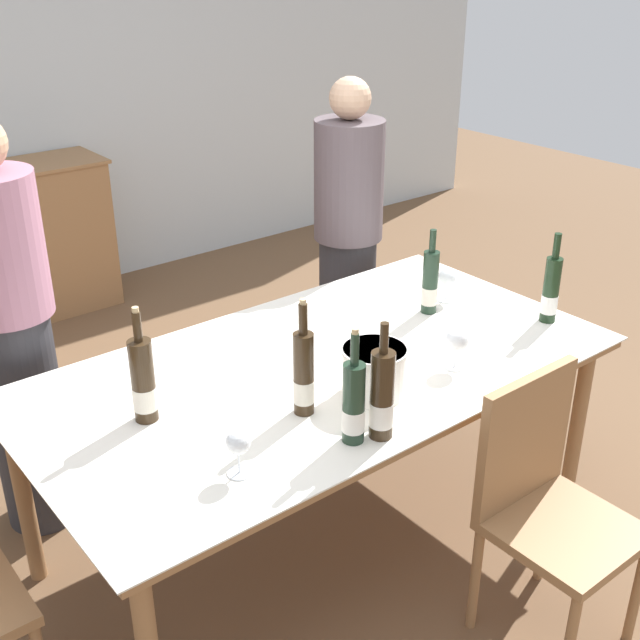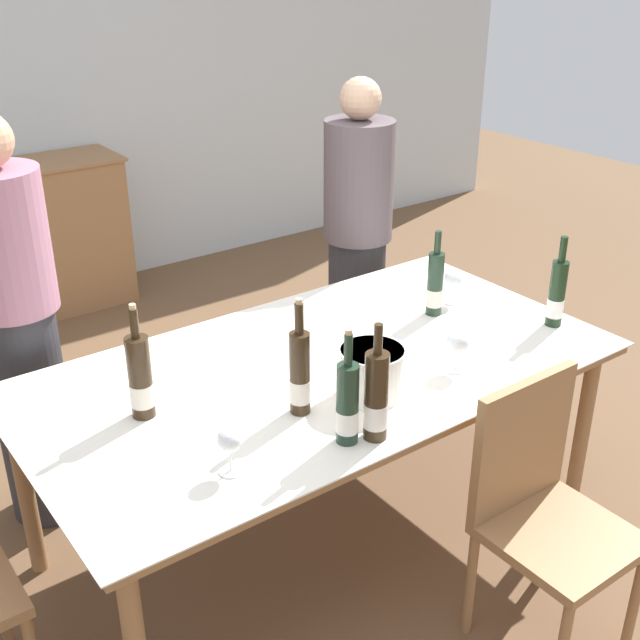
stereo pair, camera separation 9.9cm
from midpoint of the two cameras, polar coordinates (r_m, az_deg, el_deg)
The scene contains 16 objects.
ground_plane at distance 3.30m, azimuth -0.89°, elevation -14.91°, with size 12.00×12.00×0.00m, color brown.
sideboard_cabinet at distance 5.18m, azimuth -22.28°, elevation 4.81°, with size 1.32×0.46×0.94m.
dining_table at distance 2.89m, azimuth -0.99°, elevation -4.26°, with size 2.12×1.13×0.76m.
ice_bucket at distance 2.65m, azimuth 2.78°, elevation -3.58°, with size 0.22×0.22×0.17m.
wine_bottle_0 at distance 2.53m, azimuth -2.30°, elevation -3.90°, with size 0.07×0.07×0.40m.
wine_bottle_1 at distance 2.40m, azimuth 1.21°, elevation -6.03°, with size 0.07×0.07×0.38m.
wine_bottle_2 at distance 2.42m, azimuth 3.24°, elevation -5.53°, with size 0.08×0.08×0.38m.
wine_bottle_3 at distance 2.57m, azimuth -13.55°, elevation -4.36°, with size 0.08×0.08×0.39m.
wine_bottle_4 at distance 3.24m, azimuth 6.96°, elevation 2.60°, with size 0.07×0.07×0.35m.
wine_bottle_5 at distance 3.25m, azimuth 15.25°, elevation 2.02°, with size 0.07×0.07×0.37m.
wine_glass_0 at distance 3.37m, azimuth 8.18°, elevation 2.90°, with size 0.08×0.08×0.14m.
wine_glass_1 at distance 2.28m, azimuth -7.11°, elevation -8.76°, with size 0.07×0.07×0.15m.
wine_glass_2 at distance 2.83m, azimuth 8.68°, elevation -1.51°, with size 0.09×0.09×0.15m.
chair_near_front at distance 2.72m, azimuth 14.69°, elevation -12.00°, with size 0.42×0.42×0.92m.
person_host at distance 3.17m, azimuth -21.84°, elevation -1.15°, with size 0.33×0.33×1.63m.
person_guest_left at distance 3.91m, azimuth 1.26°, elevation 5.38°, with size 0.33×0.33×1.59m.
Camera 1 is at (-1.57, -1.96, 2.15)m, focal length 45.00 mm.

